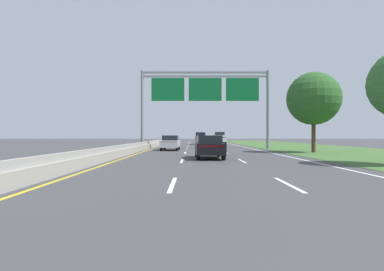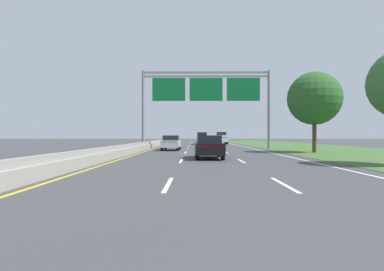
% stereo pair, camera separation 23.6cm
% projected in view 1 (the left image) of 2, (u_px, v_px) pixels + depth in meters
% --- Properties ---
extents(ground_plane, '(220.00, 220.00, 0.00)m').
position_uv_depth(ground_plane, '(203.00, 149.00, 34.20)').
color(ground_plane, '#3D3D3F').
extents(lane_striping, '(11.96, 106.00, 0.01)m').
position_uv_depth(lane_striping, '(203.00, 149.00, 33.74)').
color(lane_striping, white).
rests_on(lane_striping, ground).
extents(grass_verge_right, '(14.00, 110.00, 0.02)m').
position_uv_depth(grass_verge_right, '(326.00, 149.00, 34.21)').
color(grass_verge_right, '#3D602D').
rests_on(grass_verge_right, ground).
extents(median_barrier_concrete, '(0.60, 110.00, 0.85)m').
position_uv_depth(median_barrier_concrete, '(144.00, 146.00, 34.20)').
color(median_barrier_concrete, '#99968E').
rests_on(median_barrier_concrete, ground).
extents(overhead_sign_gantry, '(15.06, 0.42, 9.16)m').
position_uv_depth(overhead_sign_gantry, '(205.00, 93.00, 35.39)').
color(overhead_sign_gantry, gray).
rests_on(overhead_sign_gantry, ground).
extents(pickup_truck_white, '(2.06, 5.42, 2.20)m').
position_uv_depth(pickup_truck_white, '(220.00, 138.00, 55.22)').
color(pickup_truck_white, silver).
rests_on(pickup_truck_white, ground).
extents(car_silver_left_lane_sedan, '(1.91, 4.44, 1.57)m').
position_uv_depth(car_silver_left_lane_sedan, '(170.00, 142.00, 32.23)').
color(car_silver_left_lane_sedan, '#B2B5BA').
rests_on(car_silver_left_lane_sedan, ground).
extents(car_black_centre_lane_sedan, '(1.89, 4.43, 1.57)m').
position_uv_depth(car_black_centre_lane_sedan, '(209.00, 146.00, 20.68)').
color(car_black_centre_lane_sedan, black).
rests_on(car_black_centre_lane_sedan, ground).
extents(car_grey_centre_lane_suv, '(1.98, 4.73, 2.11)m').
position_uv_depth(car_grey_centre_lane_suv, '(200.00, 138.00, 52.99)').
color(car_grey_centre_lane_suv, slate).
rests_on(car_grey_centre_lane_suv, ground).
extents(roadside_tree_mid, '(4.83, 4.83, 7.36)m').
position_uv_depth(roadside_tree_mid, '(313.00, 99.00, 27.79)').
color(roadside_tree_mid, '#4C3823').
rests_on(roadside_tree_mid, ground).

